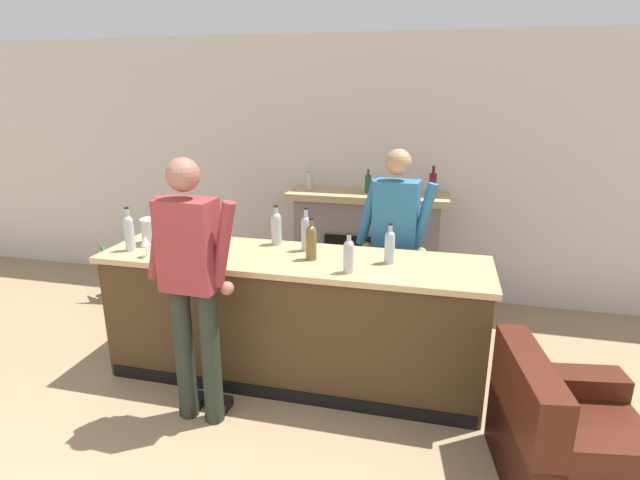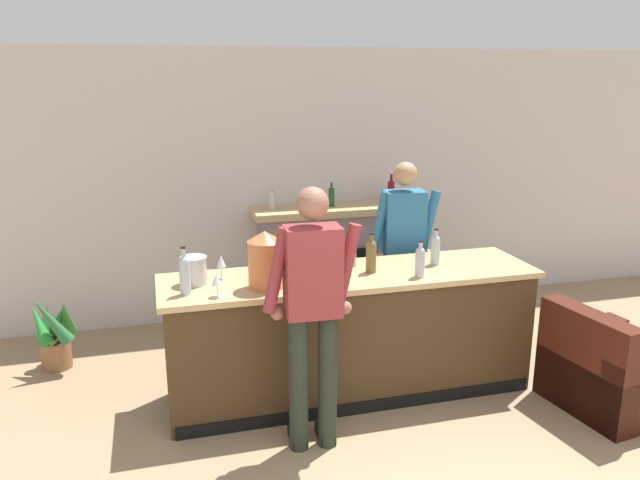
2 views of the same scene
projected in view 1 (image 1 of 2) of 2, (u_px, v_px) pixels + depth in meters
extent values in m
cube|color=beige|center=(326.00, 168.00, 5.43)|extent=(12.00, 0.07, 2.75)
cube|color=#432D18|center=(293.00, 321.00, 3.88)|extent=(2.85, 0.69, 0.97)
cube|color=tan|center=(292.00, 260.00, 3.73)|extent=(2.92, 0.76, 0.04)
cube|color=black|center=(280.00, 395.00, 3.68)|extent=(2.79, 0.01, 0.10)
cube|color=gray|center=(367.00, 250.00, 5.32)|extent=(1.48, 0.44, 1.12)
cube|color=black|center=(363.00, 270.00, 5.15)|extent=(0.81, 0.02, 0.71)
cube|color=tan|center=(368.00, 196.00, 5.13)|extent=(1.64, 0.52, 0.07)
cylinder|color=#B1B3AF|center=(309.00, 181.00, 5.23)|extent=(0.06, 0.06, 0.19)
cylinder|color=#B1B3AF|center=(309.00, 169.00, 5.19)|extent=(0.03, 0.03, 0.06)
cylinder|color=#174A25|center=(368.00, 184.00, 5.09)|extent=(0.06, 0.06, 0.18)
cylinder|color=#174A25|center=(368.00, 172.00, 5.06)|extent=(0.02, 0.02, 0.06)
cylinder|color=maroon|center=(433.00, 185.00, 4.94)|extent=(0.07, 0.07, 0.22)
cylinder|color=maroon|center=(434.00, 170.00, 4.89)|extent=(0.03, 0.03, 0.07)
cube|color=#451B10|center=(572.00, 455.00, 2.85)|extent=(0.88, 0.93, 0.42)
cube|color=#451B10|center=(524.00, 423.00, 2.82)|extent=(0.30, 0.84, 0.81)
cube|color=#451B10|center=(554.00, 410.00, 3.13)|extent=(0.79, 0.31, 0.56)
cylinder|color=#935F3C|center=(119.00, 285.00, 5.53)|extent=(0.25, 0.25, 0.25)
cylinder|color=#332319|center=(118.00, 275.00, 5.49)|extent=(0.23, 0.23, 0.02)
cone|color=#2D7029|center=(125.00, 257.00, 5.40)|extent=(0.13, 0.31, 0.40)
cone|color=#357C34|center=(125.00, 257.00, 5.50)|extent=(0.28, 0.24, 0.34)
cone|color=#287132|center=(114.00, 257.00, 5.51)|extent=(0.23, 0.24, 0.31)
cone|color=#25822C|center=(105.00, 260.00, 5.40)|extent=(0.28, 0.34, 0.36)
cone|color=#2C6E38|center=(108.00, 257.00, 5.28)|extent=(0.35, 0.15, 0.47)
cylinder|color=#262D22|center=(211.00, 357.00, 3.35)|extent=(0.13, 0.13, 0.97)
cube|color=black|center=(220.00, 409.00, 3.54)|extent=(0.11, 0.24, 0.07)
cylinder|color=#262D22|center=(184.00, 353.00, 3.40)|extent=(0.13, 0.13, 0.97)
cube|color=black|center=(195.00, 404.00, 3.60)|extent=(0.11, 0.24, 0.07)
cube|color=maroon|center=(189.00, 245.00, 3.14)|extent=(0.37, 0.24, 0.59)
cylinder|color=maroon|center=(223.00, 245.00, 3.09)|extent=(0.20, 0.08, 0.57)
sphere|color=#97604F|center=(227.00, 288.00, 3.20)|extent=(0.09, 0.09, 0.09)
cylinder|color=maroon|center=(158.00, 239.00, 3.22)|extent=(0.20, 0.08, 0.57)
sphere|color=#97604F|center=(164.00, 281.00, 3.32)|extent=(0.09, 0.09, 0.09)
sphere|color=#97604F|center=(183.00, 175.00, 3.01)|extent=(0.21, 0.21, 0.21)
cylinder|color=#1B2431|center=(381.00, 297.00, 4.36)|extent=(0.13, 0.13, 0.94)
cube|color=black|center=(377.00, 345.00, 4.43)|extent=(0.12, 0.25, 0.07)
cylinder|color=#1B2431|center=(404.00, 300.00, 4.30)|extent=(0.13, 0.13, 0.94)
cube|color=black|center=(400.00, 348.00, 4.36)|extent=(0.12, 0.25, 0.07)
cube|color=teal|center=(396.00, 214.00, 4.11)|extent=(0.38, 0.25, 0.56)
cylinder|color=teal|center=(368.00, 212.00, 4.16)|extent=(0.20, 0.08, 0.57)
sphere|color=tan|center=(367.00, 247.00, 4.23)|extent=(0.09, 0.09, 0.09)
cylinder|color=teal|center=(424.00, 217.00, 4.02)|extent=(0.20, 0.08, 0.57)
sphere|color=tan|center=(421.00, 253.00, 4.09)|extent=(0.09, 0.09, 0.09)
sphere|color=tan|center=(398.00, 162.00, 3.98)|extent=(0.21, 0.21, 0.21)
cylinder|color=#C6703D|center=(196.00, 234.00, 3.68)|extent=(0.25, 0.25, 0.34)
cone|color=#C6703D|center=(193.00, 207.00, 3.62)|extent=(0.25, 0.25, 0.07)
cylinder|color=#B29333|center=(187.00, 253.00, 3.58)|extent=(0.02, 0.04, 0.02)
cylinder|color=silver|center=(153.00, 232.00, 4.02)|extent=(0.18, 0.18, 0.20)
cylinder|color=silver|center=(152.00, 219.00, 3.98)|extent=(0.19, 0.19, 0.01)
cylinder|color=#A3B6BE|center=(276.00, 231.00, 3.99)|extent=(0.08, 0.08, 0.22)
sphere|color=#A3B6BE|center=(276.00, 218.00, 3.96)|extent=(0.08, 0.08, 0.08)
cylinder|color=#A3B6BE|center=(276.00, 212.00, 3.94)|extent=(0.03, 0.03, 0.09)
cylinder|color=black|center=(276.00, 206.00, 3.93)|extent=(0.04, 0.04, 0.01)
cylinder|color=#9CB3B9|center=(390.00, 249.00, 3.56)|extent=(0.07, 0.07, 0.20)
sphere|color=#9CB3B9|center=(390.00, 236.00, 3.53)|extent=(0.07, 0.07, 0.07)
cylinder|color=#9CB3B9|center=(390.00, 230.00, 3.52)|extent=(0.03, 0.03, 0.08)
cylinder|color=black|center=(391.00, 224.00, 3.51)|extent=(0.03, 0.03, 0.01)
cylinder|color=#A5B6C2|center=(130.00, 236.00, 3.84)|extent=(0.07, 0.07, 0.24)
sphere|color=#A5B6C2|center=(128.00, 220.00, 3.80)|extent=(0.07, 0.07, 0.07)
cylinder|color=#A5B6C2|center=(127.00, 215.00, 3.79)|extent=(0.03, 0.03, 0.09)
cylinder|color=black|center=(126.00, 208.00, 3.77)|extent=(0.03, 0.03, 0.01)
cylinder|color=#AAABB7|center=(349.00, 259.00, 3.38)|extent=(0.07, 0.07, 0.20)
sphere|color=#AAABB7|center=(349.00, 245.00, 3.35)|extent=(0.07, 0.07, 0.07)
cylinder|color=#AAABB7|center=(349.00, 240.00, 3.34)|extent=(0.03, 0.03, 0.08)
cylinder|color=black|center=(349.00, 233.00, 3.33)|extent=(0.03, 0.03, 0.01)
cylinder|color=brown|center=(311.00, 245.00, 3.64)|extent=(0.08, 0.08, 0.22)
sphere|color=brown|center=(311.00, 231.00, 3.61)|extent=(0.08, 0.08, 0.08)
cylinder|color=brown|center=(311.00, 225.00, 3.59)|extent=(0.03, 0.03, 0.08)
cylinder|color=black|center=(311.00, 219.00, 3.58)|extent=(0.04, 0.04, 0.01)
cylinder|color=#A1ADC4|center=(306.00, 236.00, 3.83)|extent=(0.07, 0.07, 0.24)
sphere|color=#A1ADC4|center=(306.00, 221.00, 3.80)|extent=(0.07, 0.07, 0.07)
cylinder|color=#A1ADC4|center=(306.00, 215.00, 3.79)|extent=(0.03, 0.03, 0.09)
cylinder|color=black|center=(306.00, 208.00, 3.77)|extent=(0.03, 0.03, 0.01)
cylinder|color=silver|center=(147.00, 256.00, 3.72)|extent=(0.08, 0.08, 0.01)
cylinder|color=silver|center=(146.00, 251.00, 3.71)|extent=(0.01, 0.01, 0.08)
cone|color=silver|center=(145.00, 241.00, 3.68)|extent=(0.07, 0.07, 0.08)
cylinder|color=silver|center=(181.00, 242.00, 4.06)|extent=(0.06, 0.06, 0.01)
cylinder|color=silver|center=(181.00, 237.00, 4.05)|extent=(0.01, 0.01, 0.09)
cone|color=silver|center=(180.00, 226.00, 4.02)|extent=(0.07, 0.07, 0.09)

